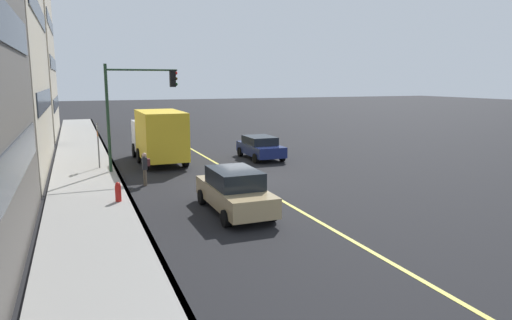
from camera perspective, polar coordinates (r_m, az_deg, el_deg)
ground at (r=22.75m, az=-1.30°, el=-2.54°), size 200.00×200.00×0.00m
sidewalk_slab at (r=21.36m, az=-20.31°, el=-3.79°), size 80.00×3.33×0.15m
curb_edge at (r=21.45m, az=-16.08°, el=-3.50°), size 80.00×0.16×0.15m
lane_stripe_center at (r=22.75m, az=-1.30°, el=-2.52°), size 80.00×0.16×0.01m
car_tan at (r=17.10m, az=-2.73°, el=-3.85°), size 4.71×1.92×1.66m
car_navy at (r=28.84m, az=0.55°, el=1.65°), size 4.13×1.99×1.43m
truck_yellow at (r=27.91m, az=-12.12°, el=3.06°), size 6.64×2.54×3.17m
pedestrian_with_backpack at (r=22.09m, az=-13.75°, el=-0.81°), size 0.37×0.36×1.57m
traffic_light_mast at (r=25.05m, az=-14.97°, el=7.39°), size 0.28×3.81×5.77m
street_sign_post at (r=26.42m, az=-19.23°, el=2.07°), size 0.60×0.08×2.62m
fire_hydrant at (r=18.96m, az=-16.93°, el=-4.08°), size 0.24×0.24×0.94m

